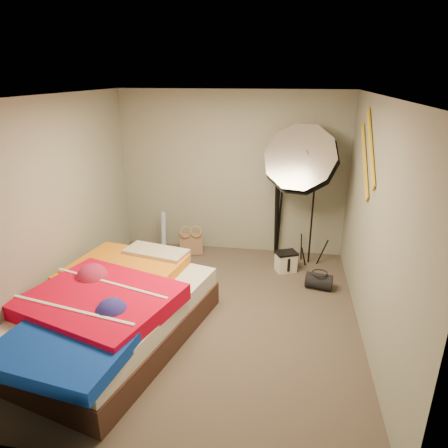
% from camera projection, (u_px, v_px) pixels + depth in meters
% --- Properties ---
extents(floor, '(4.00, 4.00, 0.00)m').
position_uv_depth(floor, '(208.00, 315.00, 4.76)').
color(floor, brown).
rests_on(floor, ground).
extents(ceiling, '(4.00, 4.00, 0.00)m').
position_uv_depth(ceiling, '(204.00, 96.00, 3.88)').
color(ceiling, silver).
rests_on(ceiling, wall_back).
extents(wall_back, '(3.50, 0.00, 3.50)m').
position_uv_depth(wall_back, '(232.00, 174.00, 6.16)').
color(wall_back, gray).
rests_on(wall_back, floor).
extents(wall_front, '(3.50, 0.00, 3.50)m').
position_uv_depth(wall_front, '(141.00, 324.00, 2.47)').
color(wall_front, gray).
rests_on(wall_front, floor).
extents(wall_left, '(0.00, 4.00, 4.00)m').
position_uv_depth(wall_left, '(57.00, 209.00, 4.58)').
color(wall_left, gray).
rests_on(wall_left, floor).
extents(wall_right, '(0.00, 4.00, 4.00)m').
position_uv_depth(wall_right, '(375.00, 226.00, 4.06)').
color(wall_right, gray).
rests_on(wall_right, floor).
extents(tote_bag, '(0.39, 0.26, 0.37)m').
position_uv_depth(tote_bag, '(191.00, 244.00, 6.32)').
color(tote_bag, '#99735A').
rests_on(tote_bag, floor).
extents(wrapping_roll, '(0.10, 0.20, 0.67)m').
position_uv_depth(wrapping_roll, '(164.00, 233.00, 6.33)').
color(wrapping_roll, '#5C85C0').
rests_on(wrapping_roll, floor).
extents(camera_case, '(0.33, 0.30, 0.28)m').
position_uv_depth(camera_case, '(286.00, 262.00, 5.79)').
color(camera_case, silver).
rests_on(camera_case, floor).
extents(duffel_bag, '(0.38, 0.28, 0.21)m').
position_uv_depth(duffel_bag, '(319.00, 281.00, 5.33)').
color(duffel_bag, black).
rests_on(duffel_bag, floor).
extents(wall_stripe_upper, '(0.02, 0.91, 0.78)m').
position_uv_depth(wall_stripe_upper, '(371.00, 147.00, 4.37)').
color(wall_stripe_upper, gold).
rests_on(wall_stripe_upper, wall_right).
extents(wall_stripe_lower, '(0.02, 0.91, 0.78)m').
position_uv_depth(wall_stripe_lower, '(365.00, 161.00, 4.67)').
color(wall_stripe_lower, gold).
rests_on(wall_stripe_lower, wall_right).
extents(bed, '(2.07, 2.66, 0.66)m').
position_uv_depth(bed, '(109.00, 312.00, 4.24)').
color(bed, '#42271F').
rests_on(bed, floor).
extents(photo_umbrella, '(1.38, 1.10, 2.19)m').
position_uv_depth(photo_umbrella, '(302.00, 161.00, 5.51)').
color(photo_umbrella, black).
rests_on(photo_umbrella, floor).
extents(camera_tripod, '(0.09, 0.09, 1.32)m').
position_uv_depth(camera_tripod, '(278.00, 209.00, 6.12)').
color(camera_tripod, black).
rests_on(camera_tripod, floor).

